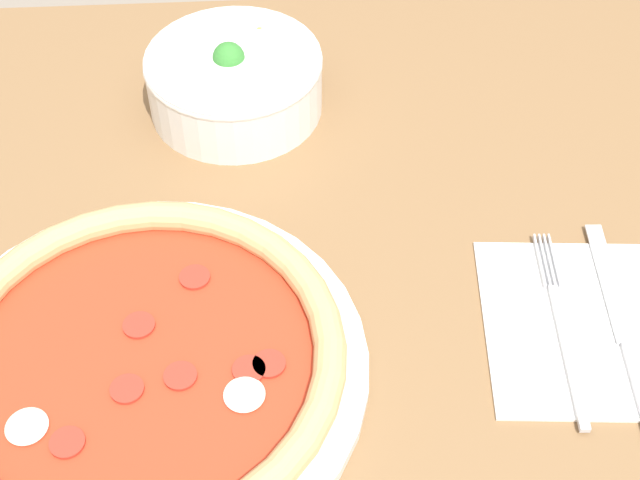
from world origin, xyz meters
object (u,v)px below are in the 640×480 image
(fork, at_px, (562,327))
(knife, at_px, (623,331))
(bowl, at_px, (235,78))
(pizza, at_px, (141,361))

(fork, distance_m, knife, 0.05)
(bowl, distance_m, knife, 0.44)
(pizza, relative_size, knife, 1.65)
(pizza, height_order, bowl, bowl)
(pizza, bearing_deg, bowl, 77.32)
(pizza, xyz_separation_m, fork, (0.34, 0.02, -0.01))
(pizza, distance_m, fork, 0.34)
(fork, relative_size, knife, 0.91)
(pizza, relative_size, fork, 1.81)
(fork, bearing_deg, pizza, 96.70)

